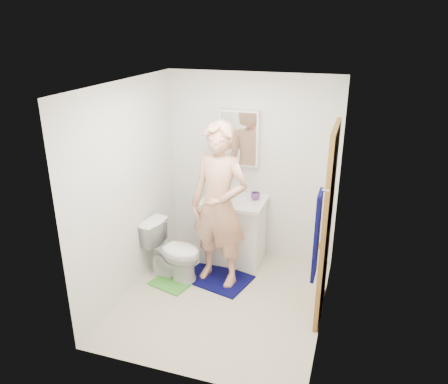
{
  "coord_description": "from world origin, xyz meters",
  "views": [
    {
      "loc": [
        1.3,
        -3.97,
        2.95
      ],
      "look_at": [
        -0.07,
        0.25,
        1.21
      ],
      "focal_mm": 35.0,
      "sensor_mm": 36.0,
      "label": 1
    }
  ],
  "objects_px": {
    "towel": "(317,236)",
    "toothbrush_cup": "(255,196)",
    "medicine_cabinet": "(239,138)",
    "soap_dispenser": "(212,192)",
    "toilet": "(173,251)",
    "man": "(219,206)",
    "vanity_cabinet": "(233,232)"
  },
  "relations": [
    {
      "from": "soap_dispenser",
      "to": "medicine_cabinet",
      "type": "bearing_deg",
      "value": 45.39
    },
    {
      "from": "towel",
      "to": "toothbrush_cup",
      "type": "distance_m",
      "value": 1.86
    },
    {
      "from": "towel",
      "to": "soap_dispenser",
      "type": "bearing_deg",
      "value": 135.54
    },
    {
      "from": "toilet",
      "to": "toothbrush_cup",
      "type": "height_order",
      "value": "toothbrush_cup"
    },
    {
      "from": "medicine_cabinet",
      "to": "soap_dispenser",
      "type": "relative_size",
      "value": 3.78
    },
    {
      "from": "medicine_cabinet",
      "to": "towel",
      "type": "xyz_separation_m",
      "value": [
        1.18,
        -1.71,
        -0.35
      ]
    },
    {
      "from": "medicine_cabinet",
      "to": "man",
      "type": "xyz_separation_m",
      "value": [
        -0.01,
        -0.78,
        -0.61
      ]
    },
    {
      "from": "medicine_cabinet",
      "to": "toothbrush_cup",
      "type": "xyz_separation_m",
      "value": [
        0.26,
        -0.13,
        -0.7
      ]
    },
    {
      "from": "medicine_cabinet",
      "to": "toothbrush_cup",
      "type": "height_order",
      "value": "medicine_cabinet"
    },
    {
      "from": "soap_dispenser",
      "to": "toothbrush_cup",
      "type": "distance_m",
      "value": 0.56
    },
    {
      "from": "toilet",
      "to": "man",
      "type": "distance_m",
      "value": 0.85
    },
    {
      "from": "medicine_cabinet",
      "to": "man",
      "type": "distance_m",
      "value": 0.99
    },
    {
      "from": "vanity_cabinet",
      "to": "toothbrush_cup",
      "type": "height_order",
      "value": "toothbrush_cup"
    },
    {
      "from": "medicine_cabinet",
      "to": "toilet",
      "type": "xyz_separation_m",
      "value": [
        -0.57,
        -0.87,
        -1.24
      ]
    },
    {
      "from": "toilet",
      "to": "soap_dispenser",
      "type": "bearing_deg",
      "value": -16.7
    },
    {
      "from": "vanity_cabinet",
      "to": "soap_dispenser",
      "type": "distance_m",
      "value": 0.61
    },
    {
      "from": "towel",
      "to": "toothbrush_cup",
      "type": "xyz_separation_m",
      "value": [
        -0.92,
        1.58,
        -0.35
      ]
    },
    {
      "from": "vanity_cabinet",
      "to": "man",
      "type": "xyz_separation_m",
      "value": [
        -0.01,
        -0.55,
        0.59
      ]
    },
    {
      "from": "medicine_cabinet",
      "to": "man",
      "type": "relative_size",
      "value": 0.36
    },
    {
      "from": "towel",
      "to": "toilet",
      "type": "height_order",
      "value": "towel"
    },
    {
      "from": "medicine_cabinet",
      "to": "towel",
      "type": "distance_m",
      "value": 2.11
    },
    {
      "from": "medicine_cabinet",
      "to": "soap_dispenser",
      "type": "height_order",
      "value": "medicine_cabinet"
    },
    {
      "from": "towel",
      "to": "medicine_cabinet",
      "type": "bearing_deg",
      "value": 124.61
    },
    {
      "from": "vanity_cabinet",
      "to": "toilet",
      "type": "height_order",
      "value": "vanity_cabinet"
    },
    {
      "from": "vanity_cabinet",
      "to": "man",
      "type": "height_order",
      "value": "man"
    },
    {
      "from": "soap_dispenser",
      "to": "vanity_cabinet",
      "type": "bearing_deg",
      "value": 11.33
    },
    {
      "from": "medicine_cabinet",
      "to": "soap_dispenser",
      "type": "xyz_separation_m",
      "value": [
        -0.28,
        -0.28,
        -0.66
      ]
    },
    {
      "from": "towel",
      "to": "man",
      "type": "height_order",
      "value": "man"
    },
    {
      "from": "medicine_cabinet",
      "to": "toothbrush_cup",
      "type": "distance_m",
      "value": 0.76
    },
    {
      "from": "toothbrush_cup",
      "to": "man",
      "type": "bearing_deg",
      "value": -112.38
    },
    {
      "from": "vanity_cabinet",
      "to": "towel",
      "type": "height_order",
      "value": "towel"
    },
    {
      "from": "vanity_cabinet",
      "to": "medicine_cabinet",
      "type": "bearing_deg",
      "value": 90.0
    }
  ]
}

